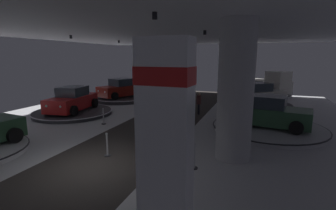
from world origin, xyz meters
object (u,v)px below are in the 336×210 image
at_px(visitor_walking_near, 199,102).
at_px(display_platform_mid_left, 73,112).
at_px(display_car_mid_left, 72,100).
at_px(display_platform_deep_left, 155,89).
at_px(display_car_mid_right, 269,113).
at_px(display_car_deep_left, 155,82).
at_px(display_car_far_right, 258,94).
at_px(display_platform_deep_right, 262,94).
at_px(display_platform_mid_right, 268,128).
at_px(display_platform_far_right, 258,105).
at_px(display_car_far_left, 121,89).
at_px(brand_sign_pylon, 165,144).
at_px(column_right, 236,91).
at_px(pickup_truck_deep_right, 266,84).
at_px(display_platform_far_left, 121,98).

bearing_deg(visitor_walking_near, display_platform_mid_left, -159.94).
distance_m(display_car_mid_left, display_platform_deep_left, 14.01).
distance_m(display_car_mid_right, display_car_deep_left, 18.47).
bearing_deg(display_platform_deep_left, display_car_deep_left, 36.78).
relative_size(display_platform_deep_left, display_car_deep_left, 1.13).
bearing_deg(display_platform_mid_left, visitor_walking_near, 20.06).
bearing_deg(display_car_far_right, display_platform_deep_right, 86.01).
bearing_deg(display_platform_deep_right, display_platform_mid_right, -89.06).
relative_size(display_platform_far_right, display_car_far_left, 1.19).
xyz_separation_m(display_platform_mid_left, display_car_mid_left, (-0.00, 0.03, 0.88)).
bearing_deg(display_platform_far_right, brand_sign_pylon, -95.96).
bearing_deg(display_car_mid_left, display_platform_deep_right, 46.63).
height_order(brand_sign_pylon, display_car_far_right, brand_sign_pylon).
height_order(column_right, visitor_walking_near, column_right).
bearing_deg(display_car_far_left, brand_sign_pylon, -56.66).
xyz_separation_m(display_platform_deep_right, visitor_walking_near, (-4.36, -10.53, 0.71)).
distance_m(display_platform_deep_right, display_platform_mid_right, 13.15).
xyz_separation_m(display_platform_mid_right, visitor_walking_near, (-4.58, 2.61, 0.76)).
xyz_separation_m(display_platform_far_right, visitor_walking_near, (-3.95, -4.31, 0.75)).
height_order(display_platform_deep_left, visitor_walking_near, visitor_walking_near).
bearing_deg(display_car_mid_left, display_platform_mid_right, 1.97).
xyz_separation_m(display_platform_deep_left, display_car_deep_left, (0.02, 0.02, 0.89)).
distance_m(display_car_far_right, display_platform_deep_right, 6.31).
distance_m(display_platform_mid_left, display_car_mid_left, 0.88).
height_order(display_platform_mid_right, display_car_far_left, display_car_far_left).
distance_m(brand_sign_pylon, display_platform_deep_left, 25.73).
relative_size(display_platform_far_right, pickup_truck_deep_right, 1.00).
distance_m(display_platform_mid_right, display_car_deep_left, 18.51).
distance_m(display_platform_far_right, display_platform_mid_left, 14.46).
distance_m(display_car_far_right, pickup_truck_deep_right, 6.08).
distance_m(display_platform_deep_left, visitor_walking_near, 13.57).
xyz_separation_m(display_car_far_left, visitor_walking_near, (8.19, -3.16, -0.21)).
distance_m(brand_sign_pylon, display_platform_mid_left, 14.45).
relative_size(column_right, display_platform_deep_right, 0.97).
bearing_deg(column_right, visitor_walking_near, 113.31).
xyz_separation_m(column_right, display_platform_mid_right, (1.48, 4.57, -2.60)).
bearing_deg(display_platform_mid_right, display_platform_far_right, 95.17).
distance_m(display_car_far_right, display_car_far_left, 12.17).
relative_size(display_platform_deep_right, display_platform_far_left, 1.15).
bearing_deg(display_car_far_left, display_platform_deep_right, 30.42).
xyz_separation_m(column_right, display_car_far_right, (0.83, 11.48, -1.70)).
xyz_separation_m(pickup_truck_deep_right, display_car_far_left, (-12.80, -7.17, -0.18)).
height_order(brand_sign_pylon, display_car_mid_left, brand_sign_pylon).
bearing_deg(display_platform_deep_right, display_car_deep_left, 178.16).
bearing_deg(display_platform_far_left, display_platform_far_right, 5.54).
distance_m(display_platform_mid_left, display_platform_deep_left, 14.01).
bearing_deg(display_car_far_left, display_platform_mid_left, -92.60).
bearing_deg(display_platform_mid_right, display_car_deep_left, 132.91).
xyz_separation_m(display_car_far_right, display_car_deep_left, (-11.94, 6.64, 0.01)).
bearing_deg(brand_sign_pylon, display_platform_far_left, 123.42).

